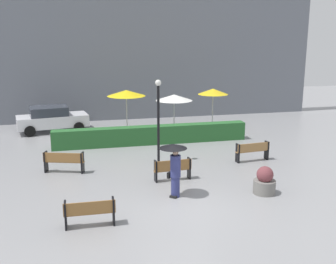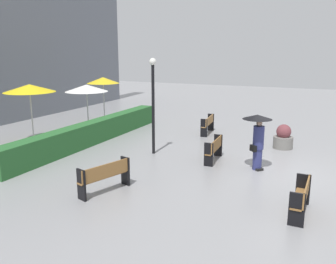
# 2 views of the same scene
# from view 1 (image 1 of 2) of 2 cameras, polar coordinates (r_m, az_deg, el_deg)

# --- Properties ---
(ground_plane) EXTENTS (60.00, 60.00, 0.00)m
(ground_plane) POSITION_cam_1_polar(r_m,az_deg,el_deg) (14.18, 2.02, -10.39)
(ground_plane) COLOR gray
(bench_near_left) EXTENTS (1.57, 0.41, 0.86)m
(bench_near_left) POSITION_cam_1_polar(r_m,az_deg,el_deg) (12.75, -11.06, -11.01)
(bench_near_left) COLOR olive
(bench_near_left) RESTS_ON ground
(bench_mid_center) EXTENTS (1.55, 0.41, 0.88)m
(bench_mid_center) POSITION_cam_1_polar(r_m,az_deg,el_deg) (16.35, 0.68, -5.17)
(bench_mid_center) COLOR olive
(bench_mid_center) RESTS_ON ground
(bench_far_right) EXTENTS (1.69, 0.48, 0.89)m
(bench_far_right) POSITION_cam_1_polar(r_m,az_deg,el_deg) (19.26, 11.95, -2.52)
(bench_far_right) COLOR #9E7242
(bench_far_right) RESTS_ON ground
(bench_far_left) EXTENTS (1.74, 0.85, 0.91)m
(bench_far_left) POSITION_cam_1_polar(r_m,az_deg,el_deg) (17.82, -14.59, -3.95)
(bench_far_left) COLOR olive
(bench_far_left) RESTS_ON ground
(pedestrian_with_umbrella) EXTENTS (1.02, 1.02, 1.99)m
(pedestrian_with_umbrella) POSITION_cam_1_polar(r_m,az_deg,el_deg) (14.50, 0.90, -4.29)
(pedestrian_with_umbrella) COLOR navy
(pedestrian_with_umbrella) RESTS_ON ground
(planter_pot) EXTENTS (0.83, 0.83, 1.05)m
(planter_pot) POSITION_cam_1_polar(r_m,az_deg,el_deg) (15.47, 13.56, -6.90)
(planter_pot) COLOR slate
(planter_pot) RESTS_ON ground
(lamp_post) EXTENTS (0.28, 0.28, 3.85)m
(lamp_post) POSITION_cam_1_polar(r_m,az_deg,el_deg) (18.32, -1.38, 2.83)
(lamp_post) COLOR black
(lamp_post) RESTS_ON ground
(patio_umbrella_yellow) EXTENTS (2.26, 2.26, 2.67)m
(patio_umbrella_yellow) POSITION_cam_1_polar(r_m,az_deg,el_deg) (23.86, -5.94, 5.51)
(patio_umbrella_yellow) COLOR silver
(patio_umbrella_yellow) RESTS_ON ground
(patio_umbrella_white) EXTENTS (2.13, 2.13, 2.47)m
(patio_umbrella_white) POSITION_cam_1_polar(r_m,az_deg,el_deg) (23.29, 0.87, 4.91)
(patio_umbrella_white) COLOR silver
(patio_umbrella_white) RESTS_ON ground
(patio_umbrella_yellow_far) EXTENTS (1.85, 1.85, 2.63)m
(patio_umbrella_yellow_far) POSITION_cam_1_polar(r_m,az_deg,el_deg) (24.85, 6.42, 5.72)
(patio_umbrella_yellow_far) COLOR silver
(patio_umbrella_yellow_far) RESTS_ON ground
(hedge_strip) EXTENTS (10.63, 0.70, 1.00)m
(hedge_strip) POSITION_cam_1_polar(r_m,az_deg,el_deg) (21.93, -2.30, -0.42)
(hedge_strip) COLOR #28602D
(hedge_strip) RESTS_ON ground
(building_facade) EXTENTS (28.00, 1.20, 10.61)m
(building_facade) POSITION_cam_1_polar(r_m,az_deg,el_deg) (28.73, -6.52, 12.45)
(building_facade) COLOR slate
(building_facade) RESTS_ON ground
(parked_car) EXTENTS (4.43, 2.52, 1.57)m
(parked_car) POSITION_cam_1_polar(r_m,az_deg,el_deg) (25.75, -16.20, 1.85)
(parked_car) COLOR silver
(parked_car) RESTS_ON ground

